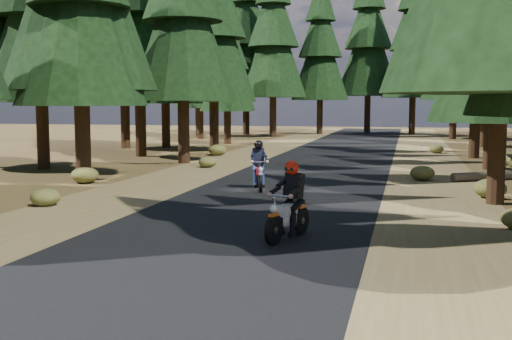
{
  "coord_description": "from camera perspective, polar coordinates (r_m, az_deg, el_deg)",
  "views": [
    {
      "loc": [
        3.67,
        -14.0,
        2.78
      ],
      "look_at": [
        0.0,
        1.5,
        1.1
      ],
      "focal_mm": 45.0,
      "sensor_mm": 36.0,
      "label": 1
    }
  ],
  "objects": [
    {
      "name": "understory_shrubs",
      "position": [
        21.57,
        4.05,
        -0.69
      ],
      "size": [
        15.69,
        32.76,
        0.58
      ],
      "color": "#474C1E",
      "rests_on": "ground"
    },
    {
      "name": "shoulder_l",
      "position": [
        20.91,
        -10.11,
        -1.7
      ],
      "size": [
        3.2,
        100.0,
        0.01
      ],
      "primitive_type": "cube",
      "color": "brown",
      "rests_on": "ground"
    },
    {
      "name": "rider_lead",
      "position": [
        12.98,
        2.86,
        -3.93
      ],
      "size": [
        1.05,
        1.88,
        1.6
      ],
      "rotation": [
        0.0,
        0.0,
        2.84
      ],
      "color": "beige",
      "rests_on": "road"
    },
    {
      "name": "road",
      "position": [
        19.55,
        2.37,
        -2.14
      ],
      "size": [
        6.0,
        100.0,
        0.01
      ],
      "primitive_type": "cube",
      "color": "black",
      "rests_on": "ground"
    },
    {
      "name": "log_near",
      "position": [
        24.99,
        21.62,
        -0.42
      ],
      "size": [
        4.28,
        2.8,
        0.32
      ],
      "primitive_type": "cylinder",
      "rotation": [
        0.0,
        1.57,
        0.55
      ],
      "color": "#4C4233",
      "rests_on": "ground"
    },
    {
      "name": "pine_forest",
      "position": [
        35.61,
        7.47,
        14.22
      ],
      "size": [
        34.59,
        55.08,
        16.32
      ],
      "color": "black",
      "rests_on": "ground"
    },
    {
      "name": "rider_follow",
      "position": [
        20.33,
        0.26,
        -0.33
      ],
      "size": [
        1.05,
        1.84,
        1.58
      ],
      "rotation": [
        0.0,
        0.0,
        3.45
      ],
      "color": "maroon",
      "rests_on": "road"
    },
    {
      "name": "ground",
      "position": [
        14.74,
        -1.35,
        -4.85
      ],
      "size": [
        120.0,
        120.0,
        0.0
      ],
      "primitive_type": "plane",
      "color": "#402C17",
      "rests_on": "ground"
    },
    {
      "name": "shoulder_r",
      "position": [
        19.23,
        15.96,
        -2.52
      ],
      "size": [
        3.2,
        100.0,
        0.01
      ],
      "primitive_type": "cube",
      "color": "brown",
      "rests_on": "ground"
    }
  ]
}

